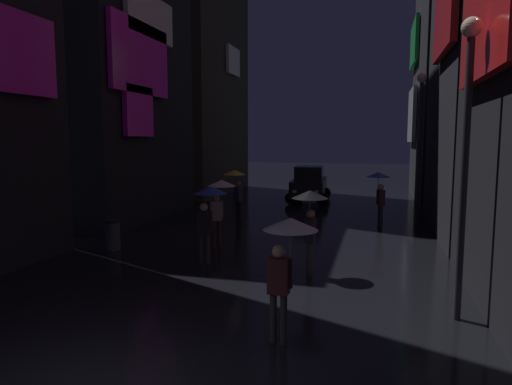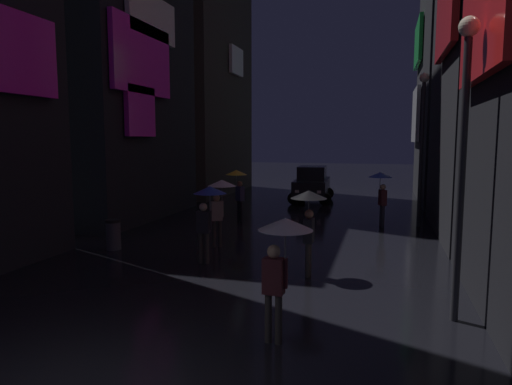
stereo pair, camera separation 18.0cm
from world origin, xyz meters
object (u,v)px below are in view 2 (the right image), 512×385
streetlamp_right_near (463,135)px  streetlamp_right_far (422,132)px  pedestrian_foreground_right_black (309,209)px  pedestrian_midstreet_left_clear (220,194)px  pedestrian_midstreet_centre_clear (282,245)px  trash_bin (113,234)px  pedestrian_far_right_yellow (238,181)px  car_distant (312,185)px  pedestrian_foreground_left_blue (208,203)px  pedestrian_near_crossing_blue (381,184)px

streetlamp_right_near → streetlamp_right_far: bearing=90.0°
pedestrian_foreground_right_black → streetlamp_right_near: 4.18m
pedestrian_midstreet_left_clear → pedestrian_midstreet_centre_clear: 7.06m
trash_bin → streetlamp_right_near: bearing=-18.6°
pedestrian_midstreet_centre_clear → pedestrian_far_right_yellow: same height
pedestrian_midstreet_centre_clear → car_distant: size_ratio=0.50×
car_distant → streetlamp_right_near: 16.62m
pedestrian_midstreet_centre_clear → trash_bin: 8.17m
pedestrian_far_right_yellow → streetlamp_right_far: streetlamp_right_far is taller
pedestrian_midstreet_centre_clear → trash_bin: bearing=142.2°
trash_bin → pedestrian_foreground_left_blue: bearing=-11.1°
pedestrian_midstreet_centre_clear → streetlamp_right_far: streetlamp_right_far is taller
pedestrian_near_crossing_blue → car_distant: bearing=119.6°
pedestrian_midstreet_left_clear → pedestrian_far_right_yellow: bearing=101.2°
pedestrian_foreground_right_black → pedestrian_midstreet_left_clear: (-3.15, 2.24, 0.00)m
pedestrian_far_right_yellow → car_distant: pedestrian_far_right_yellow is taller
pedestrian_foreground_left_blue → car_distant: (0.81, 13.15, -0.74)m
pedestrian_foreground_right_black → streetlamp_right_far: streetlamp_right_far is taller
pedestrian_foreground_right_black → pedestrian_foreground_left_blue: (-2.80, 0.32, 0.00)m
pedestrian_foreground_right_black → pedestrian_far_right_yellow: same height
car_distant → pedestrian_foreground_left_blue: bearing=-93.5°
trash_bin → pedestrian_midstreet_centre_clear: bearing=-37.8°
streetlamp_right_far → pedestrian_near_crossing_blue: bearing=-161.9°
pedestrian_foreground_left_blue → trash_bin: 3.66m
pedestrian_foreground_right_black → car_distant: pedestrian_foreground_right_black is taller
streetlamp_right_far → pedestrian_foreground_right_black: bearing=-112.5°
pedestrian_foreground_left_blue → trash_bin: (-3.39, 0.67, -1.20)m
pedestrian_foreground_left_blue → streetlamp_right_far: (5.91, 7.18, 1.97)m
pedestrian_foreground_right_black → trash_bin: pedestrian_foreground_right_black is taller
pedestrian_near_crossing_blue → streetlamp_right_far: bearing=18.1°
pedestrian_near_crossing_blue → pedestrian_foreground_left_blue: bearing=-123.6°
streetlamp_right_far → trash_bin: bearing=-145.0°
pedestrian_near_crossing_blue → trash_bin: bearing=-142.4°
pedestrian_near_crossing_blue → pedestrian_midstreet_left_clear: bearing=-135.1°
pedestrian_midstreet_centre_clear → trash_bin: pedestrian_midstreet_centre_clear is taller
pedestrian_near_crossing_blue → trash_bin: pedestrian_near_crossing_blue is taller
pedestrian_near_crossing_blue → pedestrian_far_right_yellow: same height
trash_bin → pedestrian_near_crossing_blue: bearing=37.6°
pedestrian_foreground_right_black → pedestrian_midstreet_left_clear: size_ratio=1.00×
pedestrian_midstreet_left_clear → trash_bin: (-3.04, -1.26, -1.20)m
car_distant → trash_bin: size_ratio=4.55×
pedestrian_foreground_right_black → trash_bin: 6.38m
pedestrian_far_right_yellow → trash_bin: (-2.15, -5.75, -1.20)m
streetlamp_right_far → streetlamp_right_near: (-0.00, -9.65, -0.19)m
pedestrian_foreground_right_black → pedestrian_far_right_yellow: (-4.04, 6.73, 0.00)m
pedestrian_near_crossing_blue → pedestrian_midstreet_left_clear: 6.79m
pedestrian_foreground_right_black → pedestrian_midstreet_left_clear: bearing=144.6°
pedestrian_foreground_left_blue → pedestrian_midstreet_left_clear: bearing=100.4°
pedestrian_near_crossing_blue → pedestrian_foreground_left_blue: (-4.46, -6.71, 0.00)m
pedestrian_foreground_left_blue → streetlamp_right_far: bearing=50.6°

